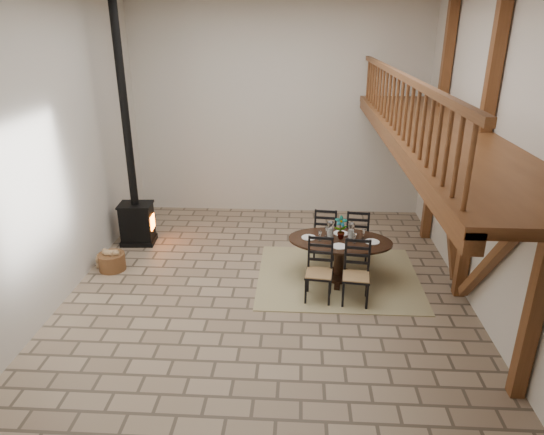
# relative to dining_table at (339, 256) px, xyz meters

# --- Properties ---
(ground) EXTENTS (8.00, 8.00, 0.00)m
(ground) POSITION_rel_dining_table_xyz_m (-1.30, -0.48, -0.45)
(ground) COLOR gray
(ground) RESTS_ON ground
(room_shell) EXTENTS (7.02, 8.02, 5.01)m
(room_shell) POSITION_rel_dining_table_xyz_m (-0.11, -0.48, 2.57)
(room_shell) COLOR beige
(room_shell) RESTS_ON ground
(rug) EXTENTS (3.00, 2.50, 0.02)m
(rug) POSITION_rel_dining_table_xyz_m (-0.00, -0.00, -0.44)
(rug) COLOR tan
(rug) RESTS_ON ground
(dining_table) EXTENTS (2.02, 2.22, 1.22)m
(dining_table) POSITION_rel_dining_table_xyz_m (0.00, 0.00, 0.00)
(dining_table) COLOR black
(dining_table) RESTS_ON ground
(wood_stove) EXTENTS (0.73, 0.58, 5.00)m
(wood_stove) POSITION_rel_dining_table_xyz_m (-4.24, 1.33, 0.67)
(wood_stove) COLOR black
(wood_stove) RESTS_ON ground
(log_basket) EXTENTS (0.51, 0.51, 0.42)m
(log_basket) POSITION_rel_dining_table_xyz_m (-4.37, 0.08, -0.26)
(log_basket) COLOR brown
(log_basket) RESTS_ON ground
(log_stack) EXTENTS (0.40, 0.32, 0.25)m
(log_stack) POSITION_rel_dining_table_xyz_m (-4.53, 0.19, -0.32)
(log_stack) COLOR tan
(log_stack) RESTS_ON ground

